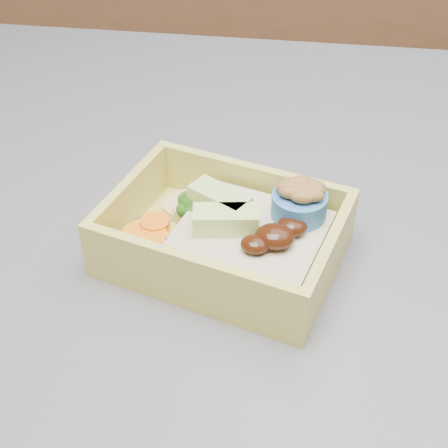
# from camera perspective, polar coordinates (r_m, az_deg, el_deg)

# --- Properties ---
(bento_box) EXTENTS (0.19, 0.16, 0.06)m
(bento_box) POSITION_cam_1_polar(r_m,az_deg,el_deg) (0.46, 0.72, -1.05)
(bento_box) COLOR #D0C756
(bento_box) RESTS_ON island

